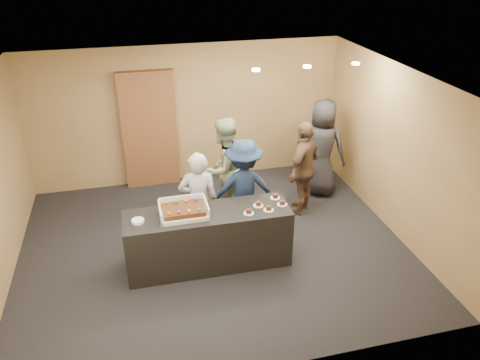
{
  "coord_description": "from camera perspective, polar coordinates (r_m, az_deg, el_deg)",
  "views": [
    {
      "loc": [
        -1.08,
        -6.07,
        4.41
      ],
      "look_at": [
        0.43,
        0.0,
        1.14
      ],
      "focal_mm": 35.0,
      "sensor_mm": 36.0,
      "label": 1
    }
  ],
  "objects": [
    {
      "name": "room",
      "position": [
        6.88,
        -3.5,
        1.12
      ],
      "size": [
        6.04,
        6.0,
        2.7
      ],
      "color": "black",
      "rests_on": "ground"
    },
    {
      "name": "serving_counter",
      "position": [
        6.97,
        -3.87,
        -7.12
      ],
      "size": [
        2.41,
        0.73,
        0.9
      ],
      "primitive_type": "cube",
      "rotation": [
        0.0,
        0.0,
        -0.01
      ],
      "color": "black",
      "rests_on": "floor"
    },
    {
      "name": "storage_cabinet",
      "position": [
        9.09,
        -10.98,
        5.96
      ],
      "size": [
        1.03,
        0.15,
        2.27
      ],
      "primitive_type": "cube",
      "color": "brown",
      "rests_on": "floor"
    },
    {
      "name": "cake_box",
      "position": [
        6.68,
        -6.9,
        -3.87
      ],
      "size": [
        0.67,
        0.47,
        0.2
      ],
      "color": "white",
      "rests_on": "serving_counter"
    },
    {
      "name": "sheet_cake",
      "position": [
        6.64,
        -6.9,
        -3.6
      ],
      "size": [
        0.57,
        0.4,
        0.11
      ],
      "color": "#36190C",
      "rests_on": "cake_box"
    },
    {
      "name": "plate_stack",
      "position": [
        6.62,
        -12.35,
        -4.92
      ],
      "size": [
        0.17,
        0.17,
        0.04
      ],
      "primitive_type": "cylinder",
      "color": "white",
      "rests_on": "serving_counter"
    },
    {
      "name": "slice_a",
      "position": [
        6.67,
        1.07,
        -3.92
      ],
      "size": [
        0.15,
        0.15,
        0.07
      ],
      "color": "white",
      "rests_on": "serving_counter"
    },
    {
      "name": "slice_b",
      "position": [
        6.86,
        2.25,
        -2.98
      ],
      "size": [
        0.15,
        0.15,
        0.07
      ],
      "color": "white",
      "rests_on": "serving_counter"
    },
    {
      "name": "slice_c",
      "position": [
        6.76,
        3.51,
        -3.52
      ],
      "size": [
        0.15,
        0.15,
        0.07
      ],
      "color": "white",
      "rests_on": "serving_counter"
    },
    {
      "name": "slice_d",
      "position": [
        7.08,
        4.32,
        -2.03
      ],
      "size": [
        0.15,
        0.15,
        0.07
      ],
      "color": "white",
      "rests_on": "serving_counter"
    },
    {
      "name": "slice_e",
      "position": [
        6.91,
        5.16,
        -2.84
      ],
      "size": [
        0.15,
        0.15,
        0.07
      ],
      "color": "white",
      "rests_on": "serving_counter"
    },
    {
      "name": "person_server_grey",
      "position": [
        7.14,
        -5.06,
        -2.7
      ],
      "size": [
        0.64,
        0.45,
        1.65
      ],
      "primitive_type": "imported",
      "rotation": [
        0.0,
        0.0,
        3.04
      ],
      "color": "#A4A5AA",
      "rests_on": "floor"
    },
    {
      "name": "person_sage_man",
      "position": [
        7.97,
        -2.02,
        1.41
      ],
      "size": [
        1.1,
        1.05,
        1.8
      ],
      "primitive_type": "imported",
      "rotation": [
        0.0,
        0.0,
        3.73
      ],
      "color": "#91A279",
      "rests_on": "floor"
    },
    {
      "name": "person_navy_man",
      "position": [
        7.48,
        0.46,
        -1.02
      ],
      "size": [
        1.14,
        0.74,
        1.65
      ],
      "primitive_type": "imported",
      "rotation": [
        0.0,
        0.0,
        3.02
      ],
      "color": "#172641",
      "rests_on": "floor"
    },
    {
      "name": "person_brown_extra",
      "position": [
        8.16,
        7.74,
        1.45
      ],
      "size": [
        1.0,
        1.0,
        1.7
      ],
      "primitive_type": "imported",
      "rotation": [
        0.0,
        0.0,
        3.93
      ],
      "color": "brown",
      "rests_on": "floor"
    },
    {
      "name": "person_dark_suit",
      "position": [
        8.82,
        9.89,
        3.88
      ],
      "size": [
        1.07,
        1.03,
        1.85
      ],
      "primitive_type": "imported",
      "rotation": [
        0.0,
        0.0,
        2.44
      ],
      "color": "#222327",
      "rests_on": "floor"
    },
    {
      "name": "ceiling_spotlights",
      "position": [
        7.31,
        8.18,
        13.53
      ],
      "size": [
        1.72,
        0.12,
        0.03
      ],
      "color": "#FFEAC6",
      "rests_on": "ceiling"
    }
  ]
}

